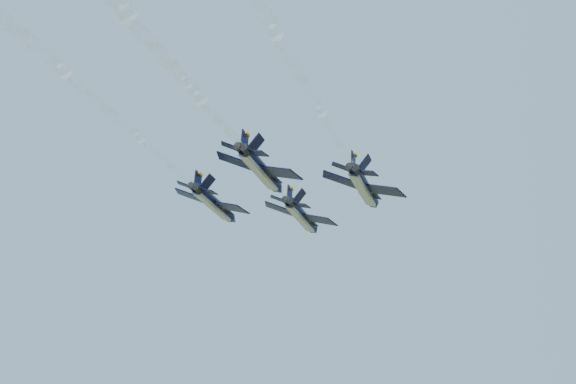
% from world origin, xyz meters
% --- Properties ---
extents(jet_lead, '(10.79, 14.79, 4.61)m').
position_xyz_m(jet_lead, '(4.33, 10.02, 99.32)').
color(jet_lead, black).
extents(jet_left, '(10.79, 14.79, 4.61)m').
position_xyz_m(jet_left, '(-6.32, 2.28, 99.32)').
color(jet_left, black).
extents(jet_right, '(10.79, 14.79, 4.61)m').
position_xyz_m(jet_right, '(14.34, -0.01, 99.32)').
color(jet_right, black).
extents(jet_slot, '(10.79, 14.79, 4.61)m').
position_xyz_m(jet_slot, '(2.93, -8.61, 99.32)').
color(jet_slot, black).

